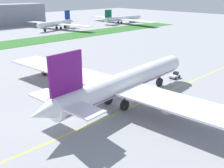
% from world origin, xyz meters
% --- Properties ---
extents(ground_plane, '(600.00, 600.00, 0.00)m').
position_xyz_m(ground_plane, '(0.00, 0.00, 0.00)').
color(ground_plane, gray).
rests_on(ground_plane, ground).
extents(apron_taxi_line, '(280.00, 0.36, 0.01)m').
position_xyz_m(apron_taxi_line, '(0.00, -3.08, 0.00)').
color(apron_taxi_line, yellow).
rests_on(apron_taxi_line, ground).
extents(airliner_foreground, '(56.43, 90.66, 17.29)m').
position_xyz_m(airliner_foreground, '(0.08, 0.08, 5.87)').
color(airliner_foreground, white).
rests_on(airliner_foreground, ground).
extents(pushback_tug, '(6.02, 2.68, 2.11)m').
position_xyz_m(pushback_tug, '(29.16, 2.84, 0.96)').
color(pushback_tug, white).
rests_on(pushback_tug, ground).
extents(ground_crew_wingwalker_port, '(0.28, 0.56, 1.61)m').
position_xyz_m(ground_crew_wingwalker_port, '(8.46, -21.65, 0.98)').
color(ground_crew_wingwalker_port, black).
rests_on(ground_crew_wingwalker_port, ground).
extents(ground_crew_marshaller_front, '(0.45, 0.53, 1.71)m').
position_xyz_m(ground_crew_marshaller_front, '(-9.16, 1.78, 1.04)').
color(ground_crew_marshaller_front, black).
rests_on(ground_crew_marshaller_front, ground).
extents(service_truck_fuel_bowser, '(5.91, 3.75, 2.58)m').
position_xyz_m(service_truck_fuel_bowser, '(-0.22, 37.11, 1.44)').
color(service_truck_fuel_bowser, '#B21E19').
rests_on(service_truck_fuel_bowser, ground).
extents(parked_airliner_far_right, '(39.43, 62.89, 13.85)m').
position_xyz_m(parked_airliner_far_right, '(66.44, 136.38, 4.70)').
color(parked_airliner_far_right, white).
rests_on(parked_airliner_far_right, ground).
extents(parked_airliner_far_outer, '(49.03, 79.81, 13.04)m').
position_xyz_m(parked_airliner_far_outer, '(133.43, 130.30, 4.43)').
color(parked_airliner_far_outer, white).
rests_on(parked_airliner_far_outer, ground).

